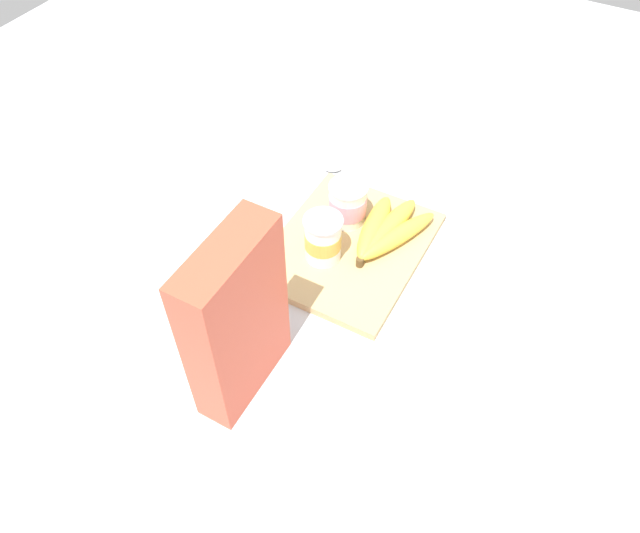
# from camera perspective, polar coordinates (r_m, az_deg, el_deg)

# --- Properties ---
(ground_plane) EXTENTS (2.40, 2.40, 0.00)m
(ground_plane) POSITION_cam_1_polar(r_m,az_deg,el_deg) (1.11, 2.71, 1.54)
(ground_plane) COLOR silver
(cutting_board) EXTENTS (0.32, 0.25, 0.01)m
(cutting_board) POSITION_cam_1_polar(r_m,az_deg,el_deg) (1.10, 2.72, 1.80)
(cutting_board) COLOR tan
(cutting_board) RESTS_ON ground_plane
(cereal_box) EXTENTS (0.17, 0.06, 0.29)m
(cereal_box) POSITION_cam_1_polar(r_m,az_deg,el_deg) (0.84, -7.84, -5.15)
(cereal_box) COLOR #D85138
(cereal_box) RESTS_ON ground_plane
(yogurt_cup_front) EXTENTS (0.07, 0.07, 0.09)m
(yogurt_cup_front) POSITION_cam_1_polar(r_m,az_deg,el_deg) (1.05, 0.28, 2.63)
(yogurt_cup_front) COLOR white
(yogurt_cup_front) RESTS_ON cutting_board
(yogurt_cup_back) EXTENTS (0.07, 0.07, 0.08)m
(yogurt_cup_back) POSITION_cam_1_polar(r_m,az_deg,el_deg) (1.12, 2.62, 5.97)
(yogurt_cup_back) COLOR white
(yogurt_cup_back) RESTS_ON cutting_board
(banana_bunch) EXTENTS (0.19, 0.13, 0.03)m
(banana_bunch) POSITION_cam_1_polar(r_m,az_deg,el_deg) (1.10, 6.21, 3.40)
(banana_bunch) COLOR yellow
(banana_bunch) RESTS_ON cutting_board
(spoon) EXTENTS (0.09, 0.12, 0.01)m
(spoon) POSITION_cam_1_polar(r_m,az_deg,el_deg) (1.27, 2.49, 9.26)
(spoon) COLOR silver
(spoon) RESTS_ON ground_plane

